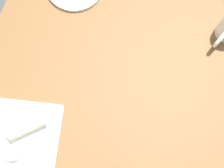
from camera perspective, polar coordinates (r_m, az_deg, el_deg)
dining_table at (r=108.16cm, az=-0.66°, el=-3.19°), size 110.00×90.00×4.00cm
square_plate at (r=107.45cm, az=-15.27°, el=-8.96°), size 27.35×27.35×1.60cm
sauce_cup at (r=105.81cm, az=-16.80°, el=-11.38°), size 4.68×4.68×2.19cm
breakfast_wrap at (r=103.89cm, az=-14.78°, el=-6.71°), size 12.09×12.25×5.75cm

